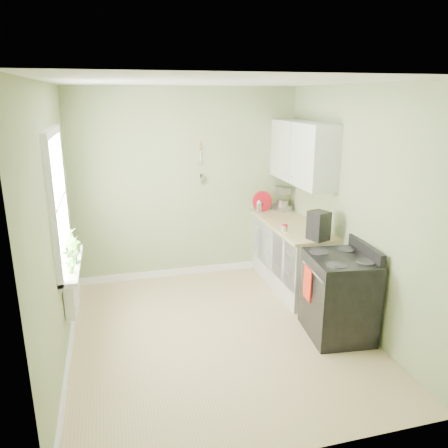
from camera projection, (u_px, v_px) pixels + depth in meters
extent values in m
cube|color=tan|center=(219.00, 335.00, 4.91)|extent=(3.20, 3.60, 0.02)
cube|color=white|center=(218.00, 81.00, 4.14)|extent=(3.20, 3.60, 0.02)
cube|color=#8C9A69|center=(187.00, 185.00, 6.20)|extent=(3.20, 0.02, 2.70)
cube|color=#8C9A69|center=(53.00, 230.00, 4.12)|extent=(0.02, 3.60, 2.70)
cube|color=#8C9A69|center=(356.00, 208.00, 4.92)|extent=(0.02, 3.60, 2.70)
cube|color=silver|center=(292.00, 257.00, 6.03)|extent=(0.60, 1.60, 0.87)
cube|color=tan|center=(293.00, 225.00, 5.90)|extent=(0.64, 1.60, 0.04)
cube|color=silver|center=(302.00, 153.00, 5.75)|extent=(0.35, 1.40, 0.80)
cube|color=white|center=(56.00, 202.00, 4.35)|extent=(0.02, 1.00, 1.30)
cube|color=white|center=(51.00, 132.00, 4.16)|extent=(0.06, 1.14, 0.07)
cube|color=white|center=(66.00, 266.00, 4.55)|extent=(0.06, 1.14, 0.07)
cube|color=white|center=(59.00, 202.00, 4.35)|extent=(0.04, 1.00, 0.04)
cube|color=white|center=(72.00, 264.00, 4.56)|extent=(0.18, 1.14, 0.04)
cube|color=white|center=(71.00, 295.00, 4.60)|extent=(0.12, 0.50, 0.35)
cylinder|color=tan|center=(201.00, 147.00, 6.07)|extent=(0.02, 0.02, 0.10)
cylinder|color=silver|center=(201.00, 156.00, 6.10)|extent=(0.01, 0.01, 0.16)
cylinder|color=silver|center=(201.00, 180.00, 6.20)|extent=(0.01, 0.14, 0.14)
cube|color=black|center=(338.00, 298.00, 4.79)|extent=(0.72, 0.81, 0.89)
cube|color=black|center=(342.00, 258.00, 4.66)|extent=(0.72, 0.81, 0.03)
cube|color=black|center=(366.00, 250.00, 4.71)|extent=(0.14, 0.75, 0.14)
cylinder|color=#B2B2B7|center=(313.00, 271.00, 4.61)|extent=(0.09, 0.61, 0.02)
cube|color=#A42212|center=(308.00, 283.00, 4.75)|extent=(0.04, 0.22, 0.37)
cube|color=#B2B2B7|center=(281.00, 208.00, 6.58)|extent=(0.27, 0.35, 0.08)
cube|color=#B2B2B7|center=(278.00, 197.00, 6.66)|extent=(0.14, 0.11, 0.22)
cube|color=#B2B2B7|center=(281.00, 190.00, 6.52)|extent=(0.22, 0.33, 0.10)
sphere|color=#B2B2B7|center=(278.00, 186.00, 6.61)|extent=(0.12, 0.12, 0.12)
cylinder|color=silver|center=(282.00, 205.00, 6.50)|extent=(0.17, 0.17, 0.14)
cylinder|color=silver|center=(258.00, 207.00, 6.48)|extent=(0.10, 0.10, 0.14)
cone|color=silver|center=(258.00, 201.00, 6.45)|extent=(0.10, 0.10, 0.04)
cylinder|color=silver|center=(254.00, 206.00, 6.45)|extent=(0.10, 0.03, 0.07)
cube|color=black|center=(319.00, 226.00, 5.20)|extent=(0.26, 0.27, 0.35)
cylinder|color=black|center=(316.00, 234.00, 5.22)|extent=(0.11, 0.11, 0.12)
cylinder|color=#A60B19|center=(262.00, 201.00, 6.47)|extent=(0.32, 0.10, 0.31)
cylinder|color=#BBB190|center=(284.00, 228.00, 5.55)|extent=(0.08, 0.08, 0.08)
cylinder|color=#A60B19|center=(285.00, 225.00, 5.54)|extent=(0.08, 0.08, 0.01)
imported|color=#4A832B|center=(69.00, 260.00, 4.24)|extent=(0.17, 0.16, 0.26)
imported|color=#4A832B|center=(71.00, 251.00, 4.48)|extent=(0.20, 0.20, 0.28)
imported|color=#4A832B|center=(73.00, 240.00, 4.79)|extent=(0.19, 0.19, 0.30)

